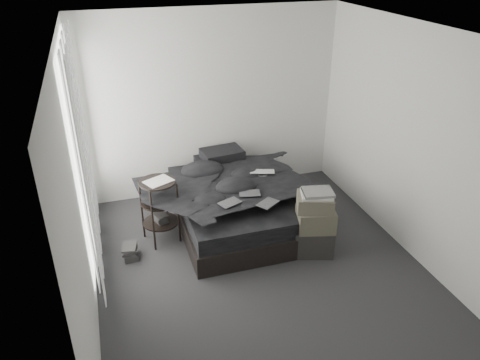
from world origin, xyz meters
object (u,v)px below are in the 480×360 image
object	(u,v)px
bed	(237,214)
box_lower	(313,240)
side_stand	(160,211)
laptop	(262,169)

from	to	relation	value
bed	box_lower	bearing A→B (deg)	-52.25
bed	side_stand	bearing A→B (deg)	-175.53
bed	side_stand	size ratio (longest dim) A/B	2.46
laptop	side_stand	size ratio (longest dim) A/B	0.39
bed	laptop	xyz separation A→B (m)	(0.36, 0.05, 0.59)
laptop	box_lower	xyz separation A→B (m)	(0.32, -0.93, -0.56)
side_stand	box_lower	size ratio (longest dim) A/B	1.78
bed	side_stand	xyz separation A→B (m)	(-1.00, -0.08, 0.27)
bed	laptop	world-z (taller)	laptop
bed	box_lower	size ratio (longest dim) A/B	4.37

